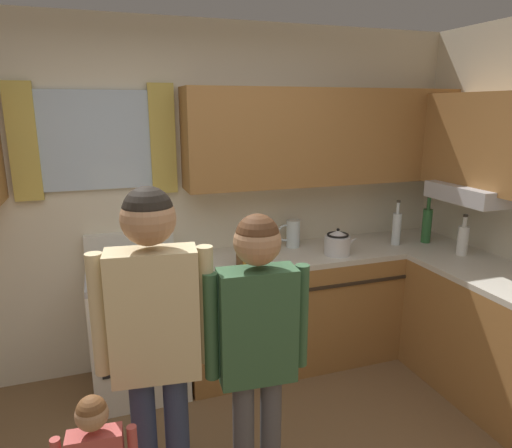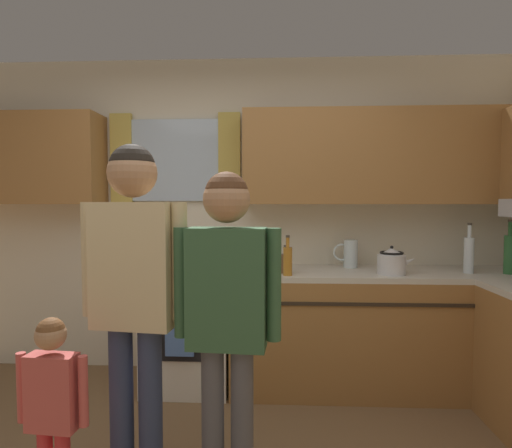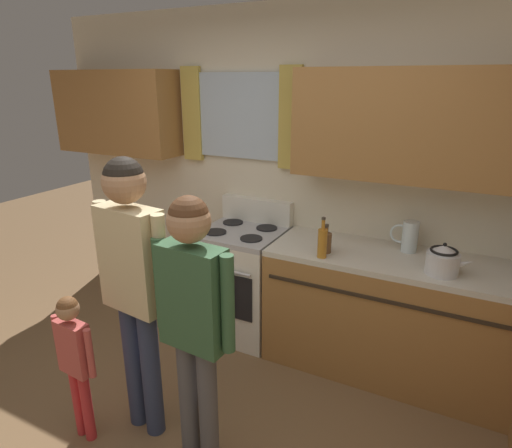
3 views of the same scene
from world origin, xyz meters
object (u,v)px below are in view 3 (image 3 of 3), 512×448
at_px(adult_in_plaid, 193,308).
at_px(bottle_squat_brown, 325,242).
at_px(small_child, 75,353).
at_px(stovetop_kettle, 443,260).
at_px(adult_holding_child, 133,270).
at_px(bottle_oil_amber, 322,242).
at_px(water_pitcher, 409,236).
at_px(stove_oven, 242,279).

bearing_deg(adult_in_plaid, bottle_squat_brown, 76.01).
bearing_deg(small_child, stovetop_kettle, 36.86).
bearing_deg(adult_holding_child, adult_in_plaid, -8.98).
xyz_separation_m(bottle_oil_amber, water_pitcher, (0.50, 0.38, 0.00)).
bearing_deg(water_pitcher, bottle_squat_brown, -150.90).
xyz_separation_m(water_pitcher, small_child, (-1.52, -1.62, -0.42)).
distance_m(bottle_oil_amber, stovetop_kettle, 0.76).
height_order(stove_oven, bottle_squat_brown, bottle_squat_brown).
height_order(bottle_oil_amber, water_pitcher, bottle_oil_amber).
bearing_deg(small_child, stove_oven, 79.51).
relative_size(bottle_squat_brown, adult_in_plaid, 0.13).
bearing_deg(small_child, adult_in_plaid, 12.70).
height_order(stove_oven, small_child, stove_oven).
bearing_deg(bottle_oil_amber, adult_holding_child, -126.61).
bearing_deg(stove_oven, adult_in_plaid, -71.14).
xyz_separation_m(bottle_oil_amber, bottle_squat_brown, (-0.01, 0.10, -0.03)).
xyz_separation_m(bottle_oil_amber, adult_holding_child, (-0.75, -1.01, 0.05)).
distance_m(stovetop_kettle, adult_holding_child, 1.86).
relative_size(stovetop_kettle, adult_in_plaid, 0.18).
distance_m(water_pitcher, small_child, 2.27).
bearing_deg(bottle_oil_amber, stove_oven, 162.72).
height_order(adult_holding_child, small_child, adult_holding_child).
distance_m(bottle_squat_brown, water_pitcher, 0.59).
relative_size(stove_oven, adult_holding_child, 0.65).
bearing_deg(bottle_squat_brown, stovetop_kettle, -0.59).
relative_size(stovetop_kettle, small_child, 0.29).
bearing_deg(bottle_squat_brown, stove_oven, 169.58).
distance_m(stove_oven, bottle_oil_amber, 0.95).
relative_size(bottle_oil_amber, small_child, 0.31).
height_order(water_pitcher, small_child, water_pitcher).
relative_size(stove_oven, bottle_oil_amber, 3.85).
distance_m(bottle_oil_amber, bottle_squat_brown, 0.10).
height_order(bottle_squat_brown, adult_holding_child, adult_holding_child).
bearing_deg(water_pitcher, adult_in_plaid, -118.85).
height_order(stovetop_kettle, adult_in_plaid, adult_in_plaid).
relative_size(stovetop_kettle, adult_holding_child, 0.16).
distance_m(water_pitcher, adult_in_plaid, 1.67).
distance_m(stove_oven, water_pitcher, 1.37).
xyz_separation_m(bottle_oil_amber, adult_in_plaid, (-0.30, -1.08, -0.03)).
bearing_deg(adult_in_plaid, adult_holding_child, 171.02).
bearing_deg(water_pitcher, stove_oven, -173.24).
bearing_deg(stove_oven, bottle_oil_amber, -17.28).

